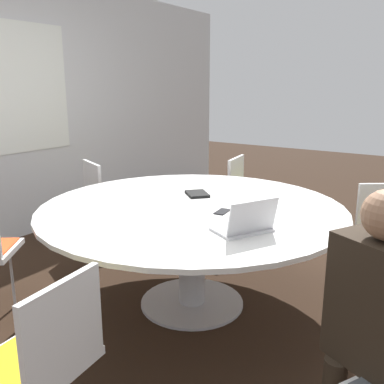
{
  "coord_description": "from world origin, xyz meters",
  "views": [
    {
      "loc": [
        -2.4,
        -1.61,
        1.59
      ],
      "look_at": [
        0.0,
        0.0,
        0.86
      ],
      "focal_mm": 40.0,
      "sensor_mm": 36.0,
      "label": 1
    }
  ],
  "objects_px": {
    "chair_5": "(43,353)",
    "laptop": "(246,224)",
    "cell_phone": "(222,212)",
    "chair_2": "(247,192)",
    "spiral_notebook": "(197,194)",
    "chair_3": "(106,195)",
    "person_0": "(374,312)"
  },
  "relations": [
    {
      "from": "spiral_notebook",
      "to": "chair_2",
      "type": "bearing_deg",
      "value": 7.6
    },
    {
      "from": "chair_5",
      "to": "cell_phone",
      "type": "height_order",
      "value": "chair_5"
    },
    {
      "from": "chair_2",
      "to": "spiral_notebook",
      "type": "distance_m",
      "value": 1.22
    },
    {
      "from": "laptop",
      "to": "cell_phone",
      "type": "distance_m",
      "value": 0.43
    },
    {
      "from": "chair_2",
      "to": "cell_phone",
      "type": "distance_m",
      "value": 1.59
    },
    {
      "from": "chair_2",
      "to": "chair_3",
      "type": "relative_size",
      "value": 1.0
    },
    {
      "from": "chair_3",
      "to": "spiral_notebook",
      "type": "xyz_separation_m",
      "value": [
        -0.26,
        -1.25,
        0.25
      ]
    },
    {
      "from": "chair_5",
      "to": "person_0",
      "type": "distance_m",
      "value": 1.36
    },
    {
      "from": "person_0",
      "to": "cell_phone",
      "type": "bearing_deg",
      "value": -5.15
    },
    {
      "from": "chair_2",
      "to": "laptop",
      "type": "xyz_separation_m",
      "value": [
        -1.75,
        -0.87,
        0.3
      ]
    },
    {
      "from": "laptop",
      "to": "cell_phone",
      "type": "height_order",
      "value": "laptop"
    },
    {
      "from": "spiral_notebook",
      "to": "cell_phone",
      "type": "height_order",
      "value": "spiral_notebook"
    },
    {
      "from": "chair_2",
      "to": "chair_5",
      "type": "bearing_deg",
      "value": 1.64
    },
    {
      "from": "chair_3",
      "to": "chair_5",
      "type": "bearing_deg",
      "value": -27.35
    },
    {
      "from": "chair_2",
      "to": "chair_5",
      "type": "height_order",
      "value": "same"
    },
    {
      "from": "chair_5",
      "to": "chair_3",
      "type": "bearing_deg",
      "value": 32.57
    },
    {
      "from": "chair_2",
      "to": "chair_5",
      "type": "distance_m",
      "value": 2.97
    },
    {
      "from": "spiral_notebook",
      "to": "laptop",
      "type": "bearing_deg",
      "value": -128.7
    },
    {
      "from": "chair_5",
      "to": "laptop",
      "type": "xyz_separation_m",
      "value": [
        1.17,
        -0.33,
        0.3
      ]
    },
    {
      "from": "chair_5",
      "to": "laptop",
      "type": "distance_m",
      "value": 1.25
    },
    {
      "from": "person_0",
      "to": "chair_2",
      "type": "bearing_deg",
      "value": -25.42
    },
    {
      "from": "chair_3",
      "to": "person_0",
      "type": "distance_m",
      "value": 3.03
    },
    {
      "from": "chair_3",
      "to": "chair_2",
      "type": "bearing_deg",
      "value": 63.63
    },
    {
      "from": "chair_2",
      "to": "person_0",
      "type": "xyz_separation_m",
      "value": [
        -2.18,
        -1.65,
        0.19
      ]
    },
    {
      "from": "chair_5",
      "to": "spiral_notebook",
      "type": "height_order",
      "value": "chair_5"
    },
    {
      "from": "chair_5",
      "to": "laptop",
      "type": "height_order",
      "value": "laptop"
    },
    {
      "from": "chair_2",
      "to": "laptop",
      "type": "distance_m",
      "value": 1.98
    },
    {
      "from": "chair_5",
      "to": "chair_2",
      "type": "bearing_deg",
      "value": 3.59
    },
    {
      "from": "chair_5",
      "to": "spiral_notebook",
      "type": "distance_m",
      "value": 1.79
    },
    {
      "from": "chair_5",
      "to": "person_0",
      "type": "bearing_deg",
      "value": -63.27
    },
    {
      "from": "laptop",
      "to": "cell_phone",
      "type": "bearing_deg",
      "value": -103.94
    },
    {
      "from": "chair_2",
      "to": "chair_5",
      "type": "relative_size",
      "value": 1.0
    }
  ]
}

